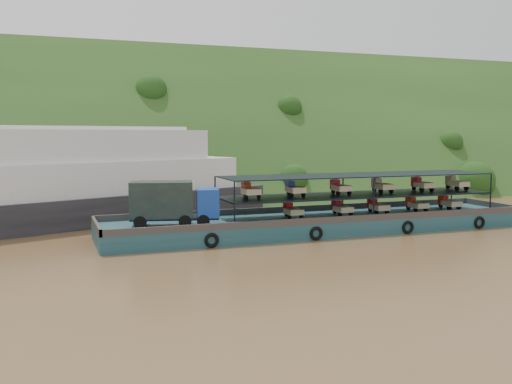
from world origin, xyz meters
name	(u,v)px	position (x,y,z in m)	size (l,w,h in m)	color
ground	(294,236)	(0.00, 0.00, 0.00)	(160.00, 160.00, 0.00)	brown
hillside	(187,192)	(0.00, 36.00, 0.00)	(140.00, 28.00, 28.00)	#1A3212
cargo_barge	(310,219)	(1.94, 1.06, 1.11)	(35.00, 7.18, 4.54)	#134144
passenger_ferry	(42,182)	(-18.21, 12.67, 3.70)	(43.08, 25.12, 8.53)	black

